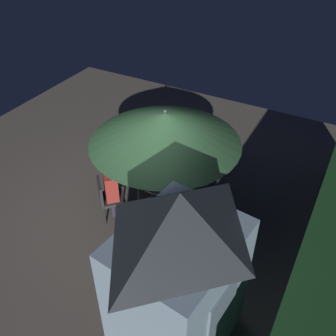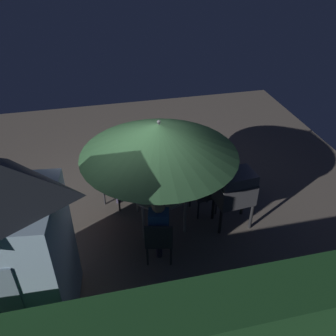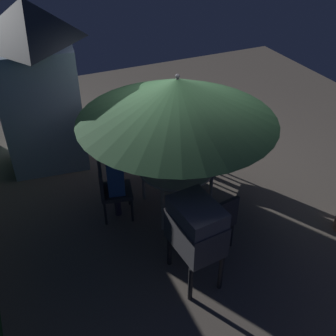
{
  "view_description": "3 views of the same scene",
  "coord_description": "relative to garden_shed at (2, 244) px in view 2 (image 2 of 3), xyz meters",
  "views": [
    {
      "loc": [
        4.61,
        3.21,
        5.4
      ],
      "look_at": [
        -0.23,
        0.59,
        1.2
      ],
      "focal_mm": 40.73,
      "sensor_mm": 36.0,
      "label": 1
    },
    {
      "loc": [
        0.58,
        5.62,
        4.88
      ],
      "look_at": [
        -0.61,
        0.45,
        1.28
      ],
      "focal_mm": 38.3,
      "sensor_mm": 36.0,
      "label": 2
    },
    {
      "loc": [
        -4.89,
        2.51,
        4.21
      ],
      "look_at": [
        -0.58,
        0.59,
        0.89
      ],
      "focal_mm": 43.03,
      "sensor_mm": 36.0,
      "label": 3
    }
  ],
  "objects": [
    {
      "name": "chair_toward_hedge",
      "position": [
        -3.42,
        -1.65,
        -0.92
      ],
      "size": [
        0.52,
        0.52,
        0.9
      ],
      "color": "#38383D",
      "rests_on": "ground"
    },
    {
      "name": "garden_shed",
      "position": [
        0.0,
        0.0,
        0.0
      ],
      "size": [
        1.83,
        1.55,
        2.82
      ],
      "color": "#9EBCD1",
      "rests_on": "ground"
    },
    {
      "name": "person_in_blue",
      "position": [
        -2.21,
        -0.62,
        -0.65
      ],
      "size": [
        0.38,
        0.31,
        1.26
      ],
      "color": "#3866B2",
      "rests_on": "ground"
    },
    {
      "name": "bbq_grill",
      "position": [
        -3.76,
        -1.15,
        -0.59
      ],
      "size": [
        0.75,
        0.57,
        1.2
      ],
      "color": "#47474C",
      "rests_on": "ground"
    },
    {
      "name": "potted_plant_by_shed",
      "position": [
        -3.89,
        -3.59,
        -1.12
      ],
      "size": [
        0.34,
        0.34,
        0.6
      ],
      "color": "#936651",
      "rests_on": "ground"
    },
    {
      "name": "person_in_red",
      "position": [
        -1.67,
        -2.28,
        -0.65
      ],
      "size": [
        0.41,
        0.41,
        1.26
      ],
      "color": "#CC3D33",
      "rests_on": "ground"
    },
    {
      "name": "patio_umbrella",
      "position": [
        -2.41,
        -1.51,
        0.43
      ],
      "size": [
        2.78,
        2.78,
        2.23
      ],
      "color": "#4C4C51",
      "rests_on": "ground"
    },
    {
      "name": "ground_plane",
      "position": [
        -1.95,
        -1.92,
        -1.44
      ],
      "size": [
        11.0,
        11.0,
        0.0
      ],
      "primitive_type": "plane",
      "color": "#6B6056"
    },
    {
      "name": "chair_far_side",
      "position": [
        -2.19,
        -0.54,
        -0.92
      ],
      "size": [
        0.55,
        0.56,
        0.9
      ],
      "color": "#38383D",
      "rests_on": "ground"
    },
    {
      "name": "chair_near_shed",
      "position": [
        -1.61,
        -2.34,
        -0.92
      ],
      "size": [
        0.65,
        0.65,
        0.9
      ],
      "color": "#38383D",
      "rests_on": "ground"
    },
    {
      "name": "patio_table",
      "position": [
        -2.41,
        -1.51,
        -0.73
      ],
      "size": [
        1.11,
        1.11,
        0.78
      ],
      "color": "#B2ADA3",
      "rests_on": "ground"
    }
  ]
}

